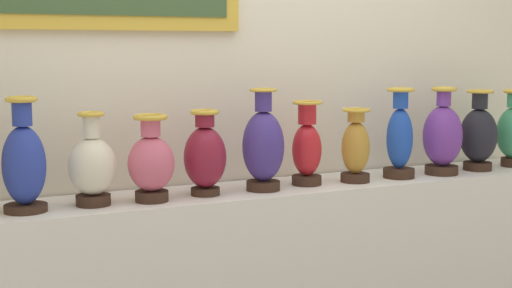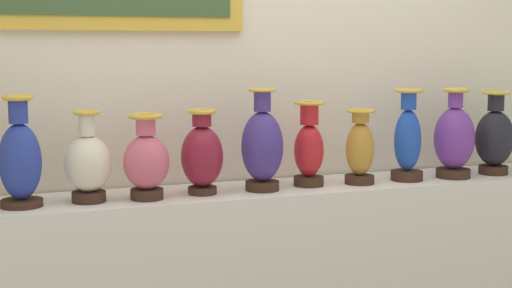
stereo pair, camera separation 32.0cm
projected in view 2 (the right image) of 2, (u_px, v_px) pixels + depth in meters
back_wall at (233, 83)px, 3.41m from camera, size 4.60×0.14×2.73m
vase_cobalt at (20, 160)px, 2.84m from camera, size 0.16×0.16×0.43m
vase_ivory at (88, 164)px, 2.93m from camera, size 0.18×0.18×0.36m
vase_rose at (146, 161)px, 2.98m from camera, size 0.18×0.18×0.35m
vase_burgundy at (202, 155)px, 3.08m from camera, size 0.17×0.17×0.35m
vase_indigo at (262, 147)px, 3.16m from camera, size 0.18×0.18×0.43m
vase_crimson at (309, 148)px, 3.27m from camera, size 0.13×0.13×0.37m
vase_ochre at (360, 149)px, 3.32m from camera, size 0.13×0.13×0.33m
vase_sapphire at (408, 141)px, 3.40m from camera, size 0.15×0.15×0.42m
vase_violet at (454, 139)px, 3.47m from camera, size 0.19×0.19×0.42m
vase_onyx at (494, 138)px, 3.57m from camera, size 0.18×0.18×0.40m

